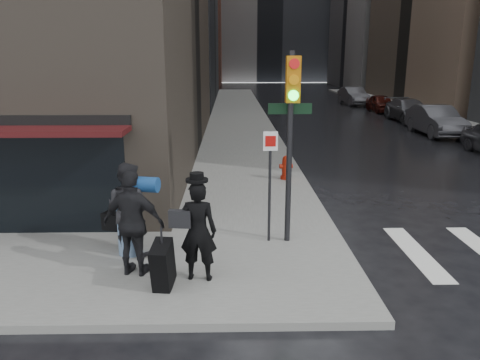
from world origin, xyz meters
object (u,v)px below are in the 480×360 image
(traffic_light, at_px, (289,123))
(parked_car_4, at_px, (381,103))
(man_overcoat, at_px, (191,236))
(parked_car_5, at_px, (354,96))
(man_jeans, at_px, (128,209))
(man_greycoat, at_px, (134,223))
(parked_car_3, at_px, (409,110))
(parked_car_2, at_px, (436,120))
(fire_hydrant, at_px, (286,169))

(traffic_light, bearing_deg, parked_car_4, 67.02)
(man_overcoat, distance_m, parked_car_5, 36.24)
(man_overcoat, relative_size, man_jeans, 1.06)
(man_greycoat, bearing_deg, man_jeans, -60.40)
(man_greycoat, bearing_deg, man_overcoat, 176.55)
(parked_car_5, bearing_deg, parked_car_3, -89.65)
(parked_car_4, bearing_deg, traffic_light, -112.16)
(parked_car_4, distance_m, parked_car_5, 5.66)
(traffic_light, bearing_deg, parked_car_5, 71.65)
(parked_car_3, xyz_separation_m, parked_car_4, (-0.10, 5.61, -0.07))
(parked_car_3, height_order, parked_car_5, parked_car_5)
(man_jeans, distance_m, parked_car_5, 35.51)
(man_greycoat, height_order, traffic_light, traffic_light)
(parked_car_2, relative_size, parked_car_4, 1.25)
(man_jeans, xyz_separation_m, traffic_light, (3.36, 0.55, 1.69))
(parked_car_2, xyz_separation_m, parked_car_3, (0.61, 5.61, -0.07))
(man_overcoat, xyz_separation_m, parked_car_5, (11.79, 34.26, -0.25))
(parked_car_3, bearing_deg, fire_hydrant, -123.88)
(traffic_light, relative_size, parked_car_2, 0.85)
(traffic_light, distance_m, parked_car_3, 23.82)
(man_jeans, height_order, parked_car_5, man_jeans)
(traffic_light, xyz_separation_m, fire_hydrant, (0.64, 5.58, -2.32))
(man_greycoat, xyz_separation_m, traffic_light, (3.06, 1.53, 1.67))
(parked_car_2, xyz_separation_m, parked_car_4, (0.51, 11.22, -0.14))
(fire_hydrant, xyz_separation_m, parked_car_2, (9.41, 10.00, 0.29))
(parked_car_2, bearing_deg, man_jeans, -129.77)
(fire_hydrant, xyz_separation_m, parked_car_5, (9.18, 26.83, 0.26))
(traffic_light, bearing_deg, man_jeans, -172.18)
(man_greycoat, bearing_deg, parked_car_4, -103.19)
(man_overcoat, distance_m, traffic_light, 3.25)
(parked_car_2, bearing_deg, man_greycoat, -127.48)
(fire_hydrant, bearing_deg, traffic_light, -96.49)
(man_overcoat, relative_size, parked_car_2, 0.43)
(fire_hydrant, relative_size, parked_car_4, 0.21)
(man_jeans, bearing_deg, parked_car_3, -100.38)
(man_overcoat, distance_m, parked_car_2, 21.17)
(traffic_light, xyz_separation_m, parked_car_2, (10.04, 15.59, -2.03))
(traffic_light, distance_m, fire_hydrant, 6.08)
(man_overcoat, distance_m, parked_car_3, 26.27)
(man_greycoat, xyz_separation_m, fire_hydrant, (3.70, 7.12, -0.66))
(parked_car_4, bearing_deg, man_jeans, -117.64)
(man_jeans, height_order, parked_car_4, man_jeans)
(man_overcoat, xyz_separation_m, parked_car_4, (12.52, 28.65, -0.36))
(man_greycoat, xyz_separation_m, parked_car_3, (13.71, 22.73, -0.44))
(fire_hydrant, bearing_deg, parked_car_4, 64.96)
(parked_car_2, bearing_deg, parked_car_5, 90.70)
(man_jeans, bearing_deg, traffic_light, -148.27)
(man_overcoat, relative_size, traffic_light, 0.50)
(man_overcoat, bearing_deg, parked_car_4, -107.20)
(traffic_light, height_order, parked_car_5, traffic_light)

